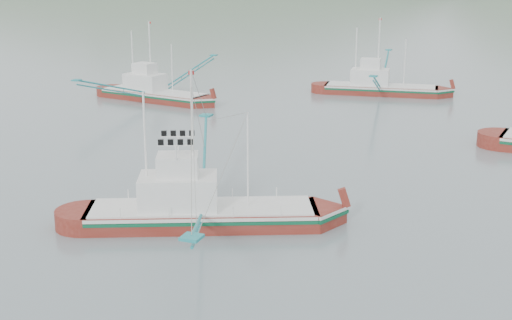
% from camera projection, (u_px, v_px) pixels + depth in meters
% --- Properties ---
extents(ground, '(1200.00, 1200.00, 0.00)m').
position_uv_depth(ground, '(215.00, 248.00, 37.14)').
color(ground, slate).
rests_on(ground, ground).
extents(main_boat, '(13.29, 22.41, 9.52)m').
position_uv_depth(main_boat, '(200.00, 192.00, 39.83)').
color(main_boat, maroon).
rests_on(main_boat, ground).
extents(bg_boat_far, '(12.90, 22.71, 9.23)m').
position_uv_depth(bg_boat_far, '(379.00, 82.00, 80.59)').
color(bg_boat_far, maroon).
rests_on(bg_boat_far, ground).
extents(bg_boat_left, '(12.87, 22.38, 9.15)m').
position_uv_depth(bg_boat_left, '(153.00, 86.00, 76.95)').
color(bg_boat_left, maroon).
rests_on(bg_boat_left, ground).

